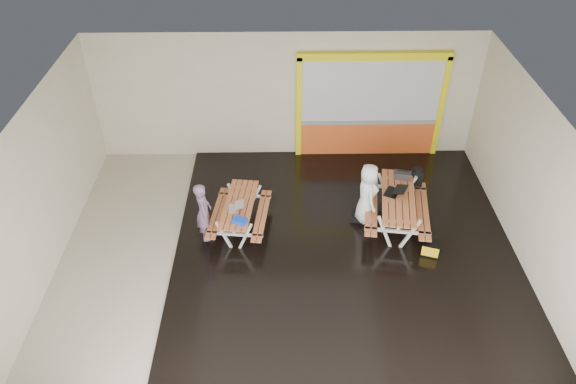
{
  "coord_description": "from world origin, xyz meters",
  "views": [
    {
      "loc": [
        -0.15,
        -8.81,
        8.43
      ],
      "look_at": [
        0.0,
        0.9,
        1.0
      ],
      "focal_mm": 34.09,
      "sensor_mm": 36.0,
      "label": 1
    }
  ],
  "objects_px": {
    "picnic_table_left": "(240,210)",
    "fluke_bag": "(431,249)",
    "person_right": "(367,193)",
    "backpack": "(417,176)",
    "laptop_left": "(236,207)",
    "picnic_table_right": "(397,203)",
    "blue_pouch": "(240,220)",
    "laptop_right": "(395,191)",
    "toolbox": "(402,175)",
    "person_left": "(204,212)",
    "dark_case": "(360,217)"
  },
  "relations": [
    {
      "from": "picnic_table_left",
      "to": "blue_pouch",
      "type": "relative_size",
      "value": 6.76
    },
    {
      "from": "laptop_left",
      "to": "blue_pouch",
      "type": "bearing_deg",
      "value": -76.01
    },
    {
      "from": "laptop_right",
      "to": "dark_case",
      "type": "bearing_deg",
      "value": 178.25
    },
    {
      "from": "fluke_bag",
      "to": "backpack",
      "type": "bearing_deg",
      "value": 89.6
    },
    {
      "from": "picnic_table_right",
      "to": "laptop_left",
      "type": "relative_size",
      "value": 6.38
    },
    {
      "from": "laptop_left",
      "to": "backpack",
      "type": "xyz_separation_m",
      "value": [
        4.27,
        1.12,
        -0.02
      ]
    },
    {
      "from": "picnic_table_right",
      "to": "laptop_right",
      "type": "height_order",
      "value": "laptop_right"
    },
    {
      "from": "picnic_table_right",
      "to": "fluke_bag",
      "type": "bearing_deg",
      "value": -60.89
    },
    {
      "from": "toolbox",
      "to": "picnic_table_right",
      "type": "bearing_deg",
      "value": -106.43
    },
    {
      "from": "picnic_table_right",
      "to": "toolbox",
      "type": "xyz_separation_m",
      "value": [
        0.21,
        0.71,
        0.28
      ]
    },
    {
      "from": "laptop_left",
      "to": "laptop_right",
      "type": "height_order",
      "value": "laptop_right"
    },
    {
      "from": "picnic_table_left",
      "to": "dark_case",
      "type": "distance_m",
      "value": 2.85
    },
    {
      "from": "picnic_table_left",
      "to": "dark_case",
      "type": "xyz_separation_m",
      "value": [
        2.8,
        0.22,
        -0.44
      ]
    },
    {
      "from": "picnic_table_right",
      "to": "blue_pouch",
      "type": "distance_m",
      "value": 3.63
    },
    {
      "from": "picnic_table_left",
      "to": "fluke_bag",
      "type": "height_order",
      "value": "picnic_table_left"
    },
    {
      "from": "toolbox",
      "to": "picnic_table_left",
      "type": "bearing_deg",
      "value": -168.35
    },
    {
      "from": "person_right",
      "to": "dark_case",
      "type": "bearing_deg",
      "value": 55.31
    },
    {
      "from": "fluke_bag",
      "to": "laptop_right",
      "type": "bearing_deg",
      "value": 119.24
    },
    {
      "from": "toolbox",
      "to": "blue_pouch",
      "type": "bearing_deg",
      "value": -159.34
    },
    {
      "from": "person_left",
      "to": "laptop_left",
      "type": "relative_size",
      "value": 4.08
    },
    {
      "from": "laptop_right",
      "to": "blue_pouch",
      "type": "bearing_deg",
      "value": -166.63
    },
    {
      "from": "person_left",
      "to": "laptop_left",
      "type": "xyz_separation_m",
      "value": [
        0.7,
        0.14,
        0.01
      ]
    },
    {
      "from": "person_left",
      "to": "toolbox",
      "type": "height_order",
      "value": "person_left"
    },
    {
      "from": "picnic_table_right",
      "to": "blue_pouch",
      "type": "bearing_deg",
      "value": -168.65
    },
    {
      "from": "person_left",
      "to": "person_right",
      "type": "distance_m",
      "value": 3.7
    },
    {
      "from": "picnic_table_left",
      "to": "toolbox",
      "type": "distance_m",
      "value": 3.91
    },
    {
      "from": "laptop_left",
      "to": "dark_case",
      "type": "distance_m",
      "value": 2.97
    },
    {
      "from": "blue_pouch",
      "to": "backpack",
      "type": "distance_m",
      "value": 4.45
    },
    {
      "from": "blue_pouch",
      "to": "toolbox",
      "type": "distance_m",
      "value": 4.02
    },
    {
      "from": "picnic_table_left",
      "to": "backpack",
      "type": "relative_size",
      "value": 4.09
    },
    {
      "from": "person_right",
      "to": "backpack",
      "type": "height_order",
      "value": "person_right"
    },
    {
      "from": "toolbox",
      "to": "dark_case",
      "type": "xyz_separation_m",
      "value": [
        -1.01,
        -0.57,
        -0.8
      ]
    },
    {
      "from": "laptop_left",
      "to": "blue_pouch",
      "type": "relative_size",
      "value": 1.24
    },
    {
      "from": "person_right",
      "to": "fluke_bag",
      "type": "distance_m",
      "value": 1.85
    },
    {
      "from": "person_left",
      "to": "dark_case",
      "type": "distance_m",
      "value": 3.66
    },
    {
      "from": "picnic_table_right",
      "to": "dark_case",
      "type": "distance_m",
      "value": 0.97
    },
    {
      "from": "person_left",
      "to": "laptop_right",
      "type": "height_order",
      "value": "person_left"
    },
    {
      "from": "fluke_bag",
      "to": "dark_case",
      "type": "bearing_deg",
      "value": 139.31
    },
    {
      "from": "laptop_right",
      "to": "backpack",
      "type": "height_order",
      "value": "laptop_right"
    },
    {
      "from": "laptop_left",
      "to": "fluke_bag",
      "type": "relative_size",
      "value": 0.81
    },
    {
      "from": "backpack",
      "to": "dark_case",
      "type": "relative_size",
      "value": 1.21
    },
    {
      "from": "toolbox",
      "to": "fluke_bag",
      "type": "distance_m",
      "value": 1.95
    },
    {
      "from": "toolbox",
      "to": "fluke_bag",
      "type": "bearing_deg",
      "value": -77.75
    },
    {
      "from": "picnic_table_right",
      "to": "toolbox",
      "type": "relative_size",
      "value": 5.53
    },
    {
      "from": "laptop_left",
      "to": "backpack",
      "type": "bearing_deg",
      "value": 14.73
    },
    {
      "from": "picnic_table_right",
      "to": "blue_pouch",
      "type": "relative_size",
      "value": 7.91
    },
    {
      "from": "picnic_table_right",
      "to": "fluke_bag",
      "type": "relative_size",
      "value": 5.2
    },
    {
      "from": "picnic_table_right",
      "to": "dark_case",
      "type": "bearing_deg",
      "value": 170.29
    },
    {
      "from": "person_left",
      "to": "toolbox",
      "type": "distance_m",
      "value": 4.71
    },
    {
      "from": "backpack",
      "to": "person_right",
      "type": "bearing_deg",
      "value": -148.92
    }
  ]
}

